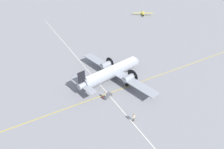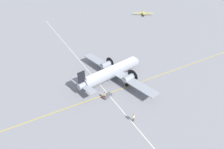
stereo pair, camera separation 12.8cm
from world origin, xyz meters
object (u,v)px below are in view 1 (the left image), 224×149
object	(u,v)px
airliner_main	(113,71)
suitcase_near_door	(103,97)
passenger_boarding	(105,94)
baggage_cart	(107,96)
light_aircraft_distant	(143,14)
crew_foreground	(134,117)

from	to	relation	value
airliner_main	suitcase_near_door	size ratio (longest dim) A/B	43.76
airliner_main	passenger_boarding	world-z (taller)	airliner_main
suitcase_near_door	airliner_main	bearing A→B (deg)	-137.55
passenger_boarding	baggage_cart	size ratio (longest dim) A/B	0.70
suitcase_near_door	light_aircraft_distant	distance (m)	70.35
baggage_cart	light_aircraft_distant	world-z (taller)	light_aircraft_distant
light_aircraft_distant	baggage_cart	bearing A→B (deg)	-11.22
airliner_main	suitcase_near_door	xyz separation A→B (m)	(5.40, 4.94, -2.31)
baggage_cart	crew_foreground	bearing A→B (deg)	-106.33
airliner_main	passenger_boarding	xyz separation A→B (m)	(5.00, 5.21, -1.44)
crew_foreground	suitcase_near_door	world-z (taller)	crew_foreground
light_aircraft_distant	airliner_main	bearing A→B (deg)	-11.50
airliner_main	suitcase_near_door	bearing A→B (deg)	-149.22
crew_foreground	passenger_boarding	bearing A→B (deg)	86.92
crew_foreground	passenger_boarding	world-z (taller)	crew_foreground
suitcase_near_door	baggage_cart	bearing A→B (deg)	-177.37
baggage_cart	light_aircraft_distant	xyz separation A→B (m)	(-48.58, -49.81, 0.56)
passenger_boarding	light_aircraft_distant	bearing A→B (deg)	-12.24
crew_foreground	baggage_cart	world-z (taller)	crew_foreground
crew_foreground	suitcase_near_door	xyz separation A→B (m)	(1.96, -8.39, -0.88)
airliner_main	crew_foreground	bearing A→B (deg)	-116.15
suitcase_near_door	light_aircraft_distant	xyz separation A→B (m)	(-49.63, -49.86, 0.58)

